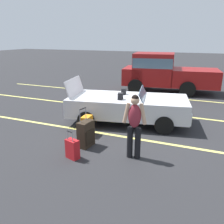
% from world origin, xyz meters
% --- Properties ---
extents(ground_plane, '(80.00, 80.00, 0.00)m').
position_xyz_m(ground_plane, '(0.00, 0.00, 0.00)').
color(ground_plane, '#28282B').
extents(lot_line_near, '(18.00, 0.12, 0.01)m').
position_xyz_m(lot_line_near, '(0.00, -1.27, 0.00)').
color(lot_line_near, '#EAE066').
rests_on(lot_line_near, ground_plane).
extents(lot_line_mid, '(18.00, 0.12, 0.01)m').
position_xyz_m(lot_line_mid, '(0.00, 1.43, 0.00)').
color(lot_line_mid, '#EAE066').
rests_on(lot_line_mid, ground_plane).
extents(lot_line_far, '(18.00, 0.12, 0.01)m').
position_xyz_m(lot_line_far, '(0.00, 4.13, 0.00)').
color(lot_line_far, '#EAE066').
rests_on(lot_line_far, ground_plane).
extents(convertible_car, '(4.39, 2.51, 1.53)m').
position_xyz_m(convertible_car, '(0.19, 0.04, 0.59)').
color(convertible_car, silver).
rests_on(convertible_car, ground_plane).
extents(suitcase_large_black, '(0.36, 0.52, 1.11)m').
position_xyz_m(suitcase_large_black, '(-0.46, -2.27, 0.37)').
color(suitcase_large_black, '#2D2319').
rests_on(suitcase_large_black, ground_plane).
extents(suitcase_medium_bright, '(0.28, 0.41, 0.62)m').
position_xyz_m(suitcase_medium_bright, '(-0.82, -1.55, 0.31)').
color(suitcase_medium_bright, orange).
rests_on(suitcase_medium_bright, ground_plane).
extents(suitcase_small_carryon, '(0.38, 0.30, 0.76)m').
position_xyz_m(suitcase_small_carryon, '(-0.45, -3.00, 0.25)').
color(suitcase_small_carryon, red).
rests_on(suitcase_small_carryon, ground_plane).
extents(traveler_person, '(0.61, 0.26, 1.65)m').
position_xyz_m(traveler_person, '(0.97, -2.38, 0.93)').
color(traveler_person, black).
rests_on(traveler_person, ground_plane).
extents(parked_pickup_truck_near, '(5.20, 2.57, 2.10)m').
position_xyz_m(parked_pickup_truck_near, '(0.17, 5.42, 1.11)').
color(parked_pickup_truck_near, maroon).
rests_on(parked_pickup_truck_near, ground_plane).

